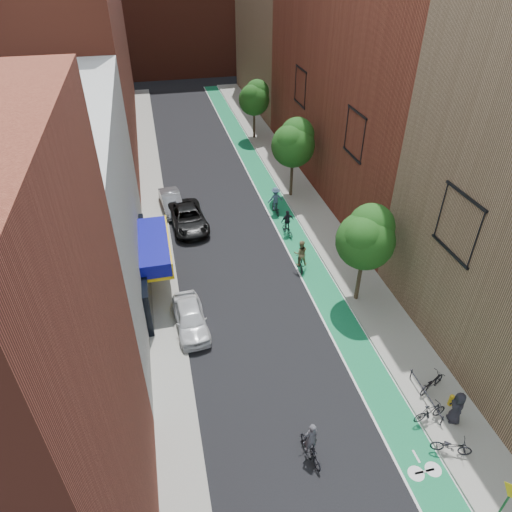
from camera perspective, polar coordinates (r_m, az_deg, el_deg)
ground at (r=21.54m, az=8.85°, el=-24.94°), size 160.00×160.00×0.00m
bike_lane at (r=41.15m, az=1.37°, el=8.51°), size 2.00×68.00×0.01m
sidewalk_left at (r=40.06m, az=-12.73°, el=6.92°), size 2.00×68.00×0.15m
sidewalk_right at (r=41.76m, az=4.74°, el=8.92°), size 3.00×68.00×0.15m
building_left_white at (r=27.27m, az=-23.63°, el=4.72°), size 8.00×20.00×12.00m
building_left_far_red at (r=52.39m, az=-21.33°, el=24.94°), size 8.00×36.00×22.00m
building_right_mid_red at (r=40.24m, az=13.75°, el=23.60°), size 8.00×28.00×22.00m
building_right_far_tan at (r=62.73m, az=3.36°, el=26.50°), size 8.00×20.00×18.00m
building_far_closure at (r=82.15m, az=-10.73°, el=28.83°), size 30.00×14.00×20.00m
tree_near at (r=26.38m, az=13.65°, el=2.39°), size 3.40×3.36×6.42m
tree_mid at (r=37.85m, az=4.73°, el=14.03°), size 3.55×3.53×6.74m
tree_far at (r=50.78m, az=-0.20°, el=19.25°), size 3.30×3.25×6.21m
sign_pole at (r=20.75m, az=28.79°, el=-25.22°), size 0.13×0.71×3.00m
parked_car_white at (r=26.36m, az=-8.20°, el=-7.69°), size 1.99×4.41×1.47m
parked_car_black at (r=35.42m, az=-8.48°, el=4.73°), size 2.97×5.66×1.52m
parked_car_silver at (r=37.96m, az=-10.51°, el=6.66°), size 1.94×4.51×1.44m
cyclist_lead at (r=21.20m, az=6.84°, el=-22.54°), size 0.90×1.88×2.09m
cyclist_lane_near at (r=30.46m, az=5.59°, el=-0.14°), size 0.99×1.72×2.23m
cyclist_lane_mid at (r=34.10m, az=3.95°, el=3.81°), size 1.04×1.65×2.03m
cyclist_lane_far at (r=36.78m, az=2.44°, el=6.80°), size 1.26×1.75×2.24m
parked_bike_near at (r=22.79m, az=23.25°, el=-20.98°), size 1.82×1.27×0.91m
parked_bike_mid at (r=23.47m, az=20.93°, el=-17.73°), size 1.75×0.67×1.03m
parked_bike_far at (r=24.71m, az=21.13°, el=-14.53°), size 1.83×1.25×0.91m
pedestrian at (r=23.56m, az=23.84°, el=-16.94°), size 0.79×1.00×1.80m
fire_hydrant at (r=24.48m, az=23.23°, el=-16.16°), size 0.24×0.24×0.68m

